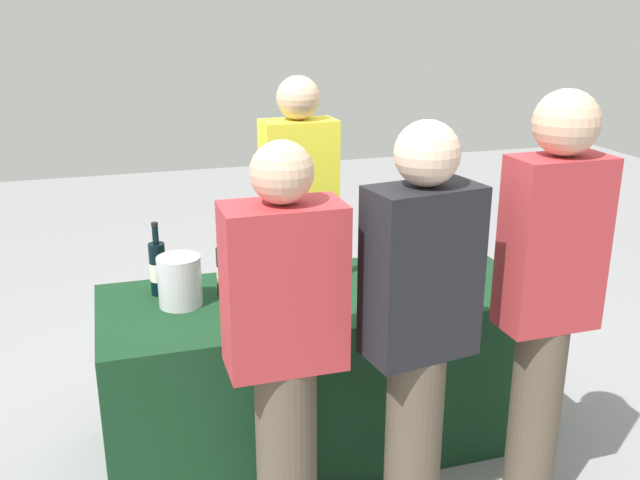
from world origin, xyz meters
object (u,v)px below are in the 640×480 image
wine_glass_4 (453,275)px  wine_glass_1 (262,288)px  wine_bottle_1 (224,270)px  wine_bottle_4 (460,239)px  server_pouring (299,220)px  wine_glass_3 (375,282)px  guest_1 (419,331)px  wine_glass_0 (228,293)px  guest_2 (547,298)px  wine_bottle_0 (158,268)px  wine_bottle_2 (253,264)px  wine_bottle_3 (334,256)px  wine_glass_5 (473,264)px  ice_bucket (180,281)px  wine_glass_2 (328,281)px  guest_0 (285,347)px

wine_glass_4 → wine_glass_1: bearing=172.2°
wine_glass_1 → wine_bottle_1: bearing=121.3°
wine_bottle_4 → server_pouring: bearing=146.9°
wine_glass_3 → wine_bottle_1: bearing=152.4°
wine_bottle_1 → guest_1: size_ratio=0.20×
wine_glass_4 → wine_glass_0: bearing=174.0°
wine_glass_0 → guest_2: (1.08, -0.65, 0.11)m
wine_bottle_4 → guest_1: bearing=-124.8°
wine_glass_1 → wine_bottle_4: bearing=14.9°
wine_bottle_0 → wine_bottle_2: wine_bottle_0 is taller
wine_bottle_0 → wine_bottle_3: (0.81, -0.04, -0.01)m
wine_bottle_2 → wine_glass_0: (-0.16, -0.27, -0.01)m
wine_bottle_2 → wine_glass_5: (0.96, -0.29, -0.00)m
ice_bucket → server_pouring: (0.69, 0.60, 0.04)m
wine_glass_2 → guest_1: (0.14, -0.63, 0.04)m
guest_0 → guest_2: 0.98m
wine_glass_3 → server_pouring: (-0.10, 0.85, 0.04)m
guest_2 → wine_bottle_2: bearing=134.1°
wine_bottle_1 → guest_1: guest_1 is taller
wine_bottle_2 → ice_bucket: bearing=-161.3°
server_pouring → guest_1: (0.05, -1.39, -0.01)m
wine_bottle_1 → wine_bottle_0: bearing=162.7°
server_pouring → guest_1: bearing=90.9°
wine_glass_0 → wine_glass_1: (0.15, 0.01, -0.00)m
wine_bottle_1 → server_pouring: server_pouring is taller
wine_glass_0 → server_pouring: server_pouring is taller
wine_bottle_4 → ice_bucket: wine_bottle_4 is taller
wine_bottle_4 → wine_glass_0: wine_bottle_4 is taller
guest_2 → wine_bottle_0: bearing=143.6°
wine_glass_1 → wine_glass_4: wine_glass_4 is taller
wine_glass_1 → wine_bottle_2: bearing=86.7°
wine_glass_3 → wine_glass_5: wine_glass_3 is taller
wine_bottle_2 → wine_glass_5: bearing=-16.6°
wine_bottle_3 → guest_2: 1.06m
wine_glass_1 → wine_glass_2: wine_glass_2 is taller
wine_glass_5 → ice_bucket: ice_bucket is taller
wine_bottle_4 → guest_1: (-0.65, -0.94, 0.02)m
wine_glass_0 → wine_glass_3: size_ratio=0.90×
wine_bottle_2 → wine_bottle_3: 0.39m
wine_bottle_2 → wine_bottle_4: wine_bottle_4 is taller
wine_bottle_0 → wine_glass_1: wine_bottle_0 is taller
wine_bottle_4 → wine_glass_3: (-0.60, -0.39, -0.01)m
wine_bottle_2 → guest_2: bearing=-45.0°
wine_glass_5 → server_pouring: server_pouring is taller
wine_bottle_2 → guest_2: 1.30m
wine_bottle_3 → wine_glass_0: wine_bottle_3 is taller
wine_bottle_3 → guest_2: guest_2 is taller
wine_glass_5 → server_pouring: size_ratio=0.09×
wine_bottle_4 → wine_glass_5: wine_bottle_4 is taller
wine_glass_2 → wine_glass_4: size_ratio=1.01×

